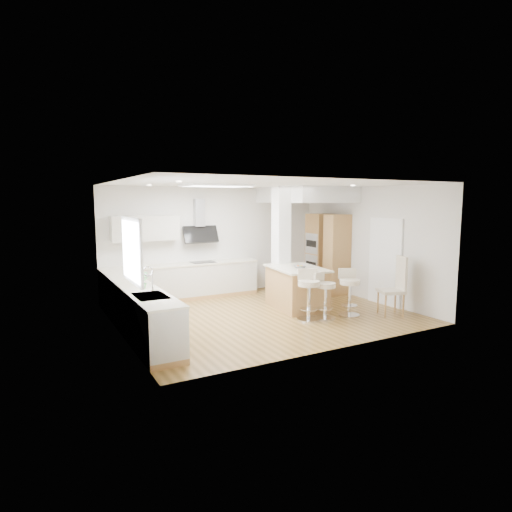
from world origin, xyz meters
TOP-DOWN VIEW (x-y plane):
  - ground at (0.00, 0.00)m, footprint 6.00×6.00m
  - ceiling at (0.00, 0.00)m, footprint 6.00×5.00m
  - wall_back at (0.00, 2.50)m, footprint 6.00×0.04m
  - wall_left at (-3.00, 0.00)m, footprint 0.04×5.00m
  - wall_right at (3.00, 0.00)m, footprint 0.04×5.00m
  - skylight at (-0.79, 0.60)m, footprint 4.10×2.10m
  - window_left at (-2.96, -0.90)m, footprint 0.06×1.28m
  - doorway_right at (2.97, -0.60)m, footprint 0.05×1.00m
  - counter_left at (-2.70, 0.23)m, footprint 0.63×4.50m
  - counter_back at (-0.91, 2.22)m, footprint 3.62×0.63m
  - pillar at (1.05, 0.95)m, footprint 0.35×0.35m
  - soffit at (2.10, 1.40)m, footprint 1.78×2.20m
  - oven_column at (2.68, 1.23)m, footprint 0.63×1.21m
  - peninsula at (0.96, 0.12)m, footprint 1.22×1.67m
  - bar_stool_a at (0.60, -0.84)m, footprint 0.63×0.63m
  - bar_stool_b at (0.97, -0.90)m, footprint 0.57×0.57m
  - bar_stool_c at (1.57, -0.98)m, footprint 0.58×0.58m
  - dining_chair at (2.50, -1.40)m, footprint 0.64×0.64m

SIDE VIEW (x-z plane):
  - ground at x=0.00m, z-range 0.00..0.00m
  - ceiling at x=0.00m, z-range -0.01..0.01m
  - counter_left at x=-2.70m, z-range -0.22..1.13m
  - peninsula at x=0.96m, z-range -0.03..0.99m
  - bar_stool_b at x=0.97m, z-range 0.06..1.03m
  - bar_stool_c at x=1.57m, z-range 0.06..1.06m
  - bar_stool_a at x=0.60m, z-range 0.07..1.12m
  - dining_chair at x=2.50m, z-range 0.04..1.32m
  - counter_back at x=-0.91m, z-range -0.55..1.95m
  - doorway_right at x=2.97m, z-range -0.05..2.05m
  - oven_column at x=2.68m, z-range 0.00..2.10m
  - wall_back at x=0.00m, z-range 0.00..2.80m
  - wall_left at x=-3.00m, z-range 0.00..2.80m
  - wall_right at x=3.00m, z-range 0.00..2.80m
  - pillar at x=1.05m, z-range 0.00..2.80m
  - window_left at x=-2.96m, z-range 1.16..2.23m
  - soffit at x=2.10m, z-range 2.40..2.80m
  - skylight at x=-0.79m, z-range 2.74..2.80m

